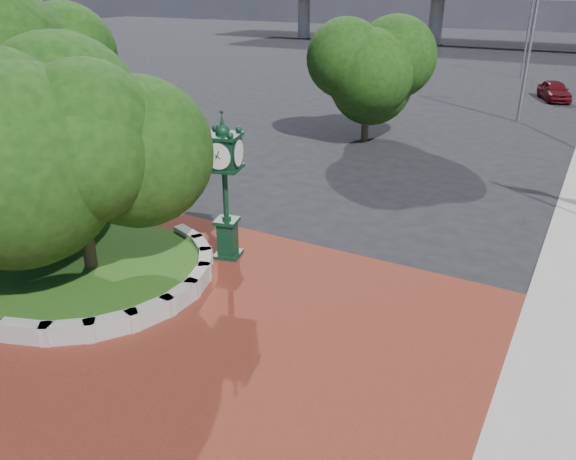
{
  "coord_description": "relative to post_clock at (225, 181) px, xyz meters",
  "views": [
    {
      "loc": [
        6.78,
        -9.62,
        7.76
      ],
      "look_at": [
        0.56,
        1.5,
        2.12
      ],
      "focal_mm": 35.0,
      "sensor_mm": 36.0,
      "label": 1
    }
  ],
  "objects": [
    {
      "name": "plaza",
      "position": [
        2.39,
        -4.0,
        -2.43
      ],
      "size": [
        12.0,
        12.0,
        0.04
      ],
      "primitive_type": "cube",
      "color": "maroon",
      "rests_on": "ground"
    },
    {
      "name": "planter_wall",
      "position": [
        -0.32,
        -3.0,
        -2.18
      ],
      "size": [
        2.96,
        6.77,
        0.54
      ],
      "color": "#9E9B93",
      "rests_on": "ground"
    },
    {
      "name": "tree_street",
      "position": [
        -1.61,
        15.0,
        0.79
      ],
      "size": [
        4.4,
        4.4,
        5.45
      ],
      "color": "#38281C",
      "rests_on": "ground"
    },
    {
      "name": "street_lamp_far",
      "position": [
        2.57,
        41.85,
        3.49
      ],
      "size": [
        2.19,
        0.95,
        10.13
      ],
      "color": "slate",
      "rests_on": "ground"
    },
    {
      "name": "post_clock",
      "position": [
        0.0,
        0.0,
        0.0
      ],
      "size": [
        1.1,
        1.1,
        4.46
      ],
      "color": "black",
      "rests_on": "ground"
    },
    {
      "name": "tree_northwest",
      "position": [
        -10.61,
        2.0,
        1.67
      ],
      "size": [
        5.6,
        5.6,
        6.93
      ],
      "color": "#38281C",
      "rests_on": "ground"
    },
    {
      "name": "tree_planter",
      "position": [
        -2.61,
        -3.0,
        1.27
      ],
      "size": [
        5.2,
        5.2,
        6.33
      ],
      "color": "#38281C",
      "rests_on": "ground"
    },
    {
      "name": "grass_bed",
      "position": [
        -2.61,
        -3.0,
        -2.25
      ],
      "size": [
        6.1,
        6.1,
        0.4
      ],
      "primitive_type": "cylinder",
      "color": "#244E16",
      "rests_on": "ground"
    },
    {
      "name": "street_lamp_near",
      "position": [
        5.05,
        23.84,
        3.45
      ],
      "size": [
        2.12,
        1.11,
        10.07
      ],
      "color": "slate",
      "rests_on": "ground"
    },
    {
      "name": "ground",
      "position": [
        2.39,
        -3.0,
        -2.45
      ],
      "size": [
        200.0,
        200.0,
        0.0
      ],
      "primitive_type": "plane",
      "color": "black",
      "rests_on": "ground"
    },
    {
      "name": "parked_car",
      "position": [
        5.96,
        32.04,
        -1.77
      ],
      "size": [
        2.95,
        4.31,
        1.36
      ],
      "primitive_type": "imported",
      "rotation": [
        0.0,
        0.0,
        0.37
      ],
      "color": "#550C12",
      "rests_on": "ground"
    }
  ]
}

